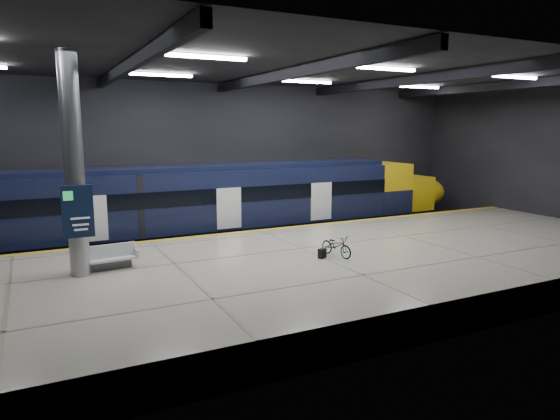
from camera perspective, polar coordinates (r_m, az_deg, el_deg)
ground at (r=20.51m, az=1.15°, el=-6.75°), size 30.00×30.00×0.00m
room_shell at (r=19.70m, az=1.20°, el=9.44°), size 30.10×16.10×8.05m
platform at (r=18.27m, az=4.82°, el=-7.02°), size 30.00×11.00×1.10m
safety_strip at (r=22.64m, az=-2.08°, el=-2.32°), size 30.00×0.40×0.01m
rails at (r=25.33m, az=-4.65°, el=-3.46°), size 30.00×1.52×0.16m
train at (r=24.22m, az=-9.70°, el=0.61°), size 29.40×2.84×3.79m
bench at (r=17.45m, az=-19.08°, el=-5.45°), size 1.92×0.93×0.82m
bicycle at (r=18.16m, az=6.47°, el=-4.07°), size 0.79×1.57×0.79m
pannier_bag at (r=17.90m, az=4.84°, el=-4.96°), size 0.35×0.28×0.35m
info_column at (r=16.50m, az=-22.48°, el=4.37°), size 0.90×0.78×6.90m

